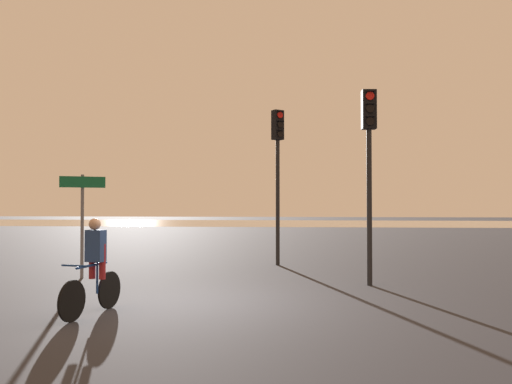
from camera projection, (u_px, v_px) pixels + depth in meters
name	position (u px, v px, depth m)	size (l,w,h in m)	color
ground_plane	(208.00, 303.00, 9.32)	(120.00, 120.00, 0.00)	#28282D
water_strip	(279.00, 223.00, 47.40)	(80.00, 16.00, 0.01)	#9E937F
traffic_light_near_right	(369.00, 149.00, 11.44)	(0.34, 0.35, 4.48)	black
traffic_light_center	(278.00, 158.00, 15.19)	(0.40, 0.42, 4.72)	black
direction_sign_post	(82.00, 210.00, 12.54)	(0.99, 0.54, 2.60)	slate
cyclist	(94.00, 265.00, 8.44)	(0.52, 1.68, 1.62)	black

